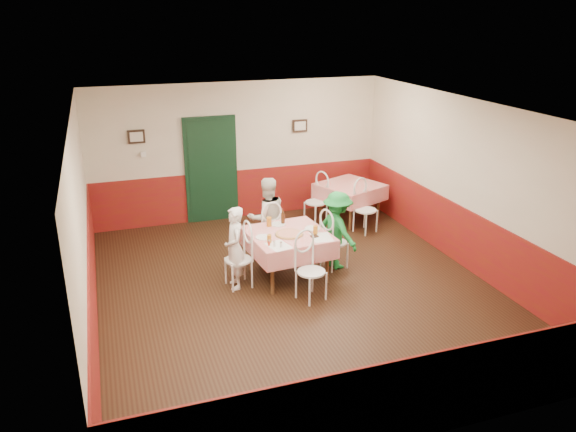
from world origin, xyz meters
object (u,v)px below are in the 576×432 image
object	(u,v)px
chair_far	(268,233)
glass_c	(269,222)
diner_far	(267,217)
wallet	(314,236)
main_table	(288,255)
chair_near	(311,272)
diner_right	(337,230)
beer_bottle	(283,217)
diner_left	(235,248)
chair_right	(334,242)
pizza	(289,234)
glass_b	(315,230)
glass_a	(269,239)
chair_second_b	(366,210)
chair_left	(238,260)
second_table	(349,202)
chair_second_a	(316,202)

from	to	relation	value
chair_far	glass_c	xyz separation A→B (m)	(-0.12, -0.46, 0.39)
diner_far	wallet	bearing A→B (deg)	106.23
main_table	chair_near	size ratio (longest dim) A/B	1.36
glass_c	diner_right	bearing A→B (deg)	-15.62
beer_bottle	diner_left	distance (m)	1.09
chair_right	pizza	xyz separation A→B (m)	(-0.85, -0.16, 0.32)
pizza	beer_bottle	xyz separation A→B (m)	(0.06, 0.49, 0.10)
glass_b	glass_a	bearing A→B (deg)	-172.57
chair_near	diner_far	world-z (taller)	diner_far
chair_second_b	pizza	distance (m)	2.54
chair_left	diner_right	bearing A→B (deg)	88.42
second_table	chair_near	distance (m)	3.57
glass_a	glass_c	xyz separation A→B (m)	(0.20, 0.67, 0.01)
diner_left	diner_far	world-z (taller)	diner_far
chair_second_b	glass_a	xyz separation A→B (m)	(-2.46, -1.65, 0.37)
main_table	beer_bottle	size ratio (longest dim) A/B	5.34
chair_second_b	glass_c	xyz separation A→B (m)	(-2.26, -0.98, 0.39)
chair_near	diner_far	xyz separation A→B (m)	(-0.16, 1.74, 0.27)
chair_near	diner_left	bearing A→B (deg)	123.12
chair_right	beer_bottle	bearing A→B (deg)	52.68
diner_left	glass_a	bearing A→B (deg)	71.73
chair_second_a	pizza	world-z (taller)	chair_second_a
glass_a	diner_far	xyz separation A→B (m)	(0.32, 1.18, -0.10)
chair_near	diner_right	world-z (taller)	diner_right
chair_near	glass_b	world-z (taller)	chair_near
second_table	diner_far	xyz separation A→B (m)	(-2.14, -1.22, 0.34)
chair_left	glass_a	bearing A→B (deg)	58.88
diner_left	main_table	bearing A→B (deg)	98.63
diner_left	glass_b	bearing A→B (deg)	89.24
chair_far	diner_right	bearing A→B (deg)	137.58
glass_c	diner_right	world-z (taller)	diner_right
main_table	chair_second_a	world-z (taller)	chair_second_a
chair_left	glass_b	size ratio (longest dim) A/B	6.59
second_table	diner_right	distance (m)	2.36
chair_far	beer_bottle	bearing A→B (deg)	102.18
chair_left	beer_bottle	world-z (taller)	beer_bottle
main_table	chair_second_a	size ratio (longest dim) A/B	1.36
chair_second_a	beer_bottle	distance (m)	2.16
chair_near	wallet	bearing A→B (deg)	46.05
main_table	chair_far	world-z (taller)	chair_far
diner_far	beer_bottle	bearing A→B (deg)	101.94
chair_second_a	beer_bottle	bearing A→B (deg)	-59.00
chair_far	diner_left	xyz separation A→B (m)	(-0.82, -0.93, 0.21)
pizza	wallet	world-z (taller)	pizza
main_table	diner_far	size ratio (longest dim) A/B	0.85
glass_c	diner_left	bearing A→B (deg)	-145.95
chair_second_a	beer_bottle	size ratio (longest dim) A/B	3.94
chair_left	chair_far	world-z (taller)	same
chair_right	glass_a	xyz separation A→B (m)	(-1.24, -0.36, 0.37)
chair_second_b	diner_far	size ratio (longest dim) A/B	0.63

